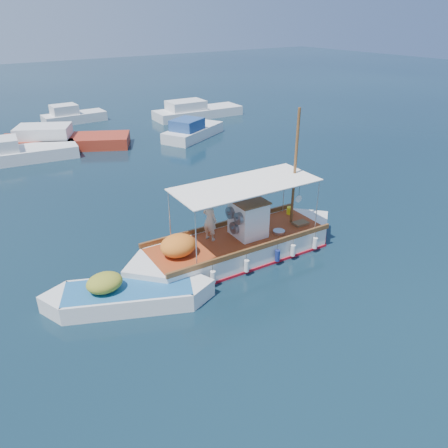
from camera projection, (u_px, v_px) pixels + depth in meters
ground at (247, 255)px, 17.86m from camera, size 160.00×160.00×0.00m
fishing_caique at (236, 246)px, 17.47m from camera, size 9.65×3.11×5.90m
dinghy at (127, 297)px, 14.75m from camera, size 5.34×3.27×1.43m
bg_boat_nw at (9, 155)px, 28.47m from camera, size 8.21×3.48×1.80m
bg_boat_n at (61, 141)px, 31.49m from camera, size 9.33×6.72×1.80m
bg_boat_ne at (192, 132)px, 33.79m from camera, size 6.01×4.48×1.80m
bg_boat_e at (196, 112)px, 40.28m from camera, size 8.36×3.14×1.80m
bg_boat_far_n at (73, 117)px, 38.46m from camera, size 5.30×2.02×1.80m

